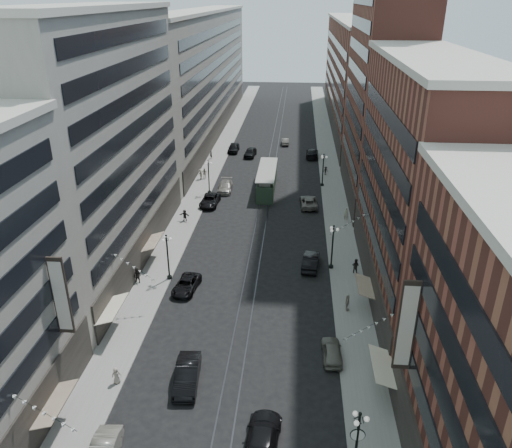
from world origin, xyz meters
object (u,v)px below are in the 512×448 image
(pedestrian_1, at_px, (116,375))
(pedestrian_8, at_px, (346,214))
(lamppost_sw_mid, at_px, (209,176))
(car_4, at_px, (332,351))
(car_8, at_px, (225,186))
(car_6, at_px, (262,438))
(streetcar, at_px, (267,181))
(car_13, at_px, (250,152))
(car_9, at_px, (234,148))
(pedestrian_extra_1, at_px, (211,155))
(lamppost_se_near, at_px, (357,441))
(pedestrian_2, at_px, (137,276))
(lamppost_se_mid, at_px, (323,169))
(car_14, at_px, (285,141))
(pedestrian_6, at_px, (205,173))
(car_11, at_px, (309,202))
(pedestrian_extra_0, at_px, (200,174))
(car_10, at_px, (311,261))
(car_12, at_px, (312,153))
(pedestrian_7, at_px, (355,266))
(pedestrian_9, at_px, (326,171))
(car_5, at_px, (187,375))
(car_2, at_px, (186,285))
(lamppost_sw_far, at_px, (168,255))
(car_7, at_px, (210,200))
(pedestrian_5, at_px, (185,215))

(pedestrian_1, bearing_deg, pedestrian_8, -143.34)
(lamppost_sw_mid, distance_m, car_4, 42.87)
(car_8, bearing_deg, car_6, -81.41)
(streetcar, distance_m, car_13, 19.08)
(car_9, distance_m, pedestrian_extra_1, 6.64)
(lamppost_se_near, bearing_deg, pedestrian_2, 133.58)
(lamppost_se_mid, xyz_separation_m, car_14, (-7.00, 25.43, -2.41))
(pedestrian_6, bearing_deg, car_13, -111.87)
(car_11, height_order, pedestrian_extra_0, pedestrian_extra_0)
(car_4, xyz_separation_m, car_10, (-1.60, 16.18, 0.11))
(car_12, relative_size, pedestrian_7, 3.24)
(car_13, bearing_deg, car_12, 8.19)
(car_10, bearing_deg, pedestrian_2, 22.08)
(pedestrian_7, distance_m, pedestrian_9, 34.61)
(lamppost_se_mid, relative_size, car_11, 1.01)
(car_5, distance_m, pedestrian_6, 50.73)
(car_5, height_order, pedestrian_7, pedestrian_7)
(lamppost_se_mid, xyz_separation_m, car_9, (-17.42, 19.01, -2.22))
(lamppost_se_mid, bearing_deg, lamppost_se_near, -90.00)
(lamppost_sw_mid, relative_size, pedestrian_9, 3.66)
(car_14, distance_m, pedestrian_6, 27.04)
(lamppost_se_near, height_order, car_12, lamppost_se_near)
(streetcar, xyz_separation_m, car_9, (-8.22, 21.53, -0.79))
(car_2, bearing_deg, lamppost_se_mid, 71.91)
(car_4, bearing_deg, car_2, -35.41)
(pedestrian_extra_1, bearing_deg, lamppost_sw_far, -46.29)
(lamppost_se_near, relative_size, car_5, 1.03)
(car_8, distance_m, car_14, 30.29)
(car_8, relative_size, pedestrian_extra_0, 2.92)
(pedestrian_9, bearing_deg, car_11, -119.34)
(car_4, xyz_separation_m, pedestrian_extra_1, (-20.38, 57.55, 0.19))
(car_7, height_order, car_10, car_10)
(car_9, height_order, car_14, car_9)
(car_5, relative_size, car_10, 1.05)
(pedestrian_7, height_order, pedestrian_extra_0, pedestrian_extra_0)
(lamppost_se_near, bearing_deg, pedestrian_9, 89.26)
(car_2, height_order, pedestrian_2, pedestrian_2)
(lamppost_sw_far, distance_m, car_14, 58.60)
(pedestrian_5, bearing_deg, car_13, 92.32)
(car_11, xyz_separation_m, pedestrian_9, (3.20, 14.67, 0.15))
(car_6, height_order, car_8, car_6)
(car_2, relative_size, pedestrian_extra_0, 2.64)
(car_13, bearing_deg, car_4, -72.22)
(car_4, height_order, pedestrian_extra_1, pedestrian_extra_1)
(streetcar, height_order, car_13, streetcar)
(pedestrian_extra_1, bearing_deg, pedestrian_9, 20.39)
(pedestrian_6, distance_m, pedestrian_8, 28.10)
(lamppost_se_mid, relative_size, pedestrian_9, 3.66)
(pedestrian_5, bearing_deg, car_12, 73.80)
(car_13, bearing_deg, lamppost_se_near, -73.58)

